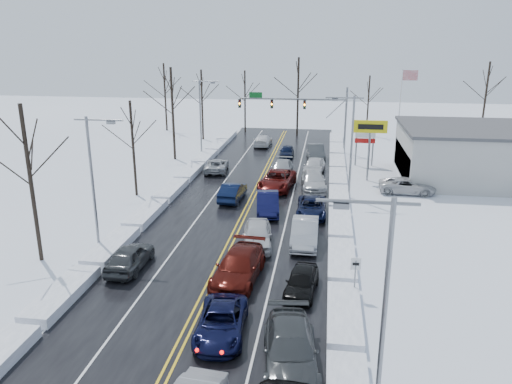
% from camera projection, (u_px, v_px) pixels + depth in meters
% --- Properties ---
extents(ground, '(160.00, 160.00, 0.00)m').
position_uv_depth(ground, '(234.00, 234.00, 36.19)').
color(ground, silver).
rests_on(ground, ground).
extents(road_surface, '(14.00, 84.00, 0.01)m').
position_uv_depth(road_surface, '(239.00, 225.00, 38.07)').
color(road_surface, black).
rests_on(road_surface, ground).
extents(snow_bank_left, '(1.69, 72.00, 0.60)m').
position_uv_depth(snow_bank_left, '(144.00, 220.00, 39.11)').
color(snow_bank_left, white).
rests_on(snow_bank_left, ground).
extents(snow_bank_right, '(1.69, 72.00, 0.60)m').
position_uv_depth(snow_bank_right, '(340.00, 230.00, 37.04)').
color(snow_bank_right, white).
rests_on(snow_bank_right, ground).
extents(traffic_signal_mast, '(13.28, 0.39, 8.00)m').
position_uv_depth(traffic_signal_mast, '(304.00, 108.00, 60.53)').
color(traffic_signal_mast, slate).
rests_on(traffic_signal_mast, ground).
extents(tires_plus_sign, '(3.20, 0.34, 6.00)m').
position_uv_depth(tires_plus_sign, '(370.00, 131.00, 48.38)').
color(tires_plus_sign, slate).
rests_on(tires_plus_sign, ground).
extents(used_vehicles_sign, '(2.20, 0.22, 4.65)m').
position_uv_depth(used_vehicles_sign, '(365.00, 136.00, 54.55)').
color(used_vehicles_sign, slate).
rests_on(used_vehicles_sign, ground).
extents(speed_limit_sign, '(0.55, 0.09, 2.35)m').
position_uv_depth(speed_limit_sign, '(355.00, 270.00, 27.02)').
color(speed_limit_sign, slate).
rests_on(speed_limit_sign, ground).
extents(flagpole, '(1.87, 1.20, 10.00)m').
position_uv_depth(flagpole, '(401.00, 104.00, 60.69)').
color(flagpole, silver).
rests_on(flagpole, ground).
extents(dealership_building, '(20.40, 12.40, 5.30)m').
position_uv_depth(dealership_building, '(507.00, 154.00, 49.13)').
color(dealership_building, '#A5A5A1').
rests_on(dealership_building, ground).
extents(streetlight_se, '(3.20, 0.25, 9.00)m').
position_uv_depth(streetlight_se, '(379.00, 303.00, 16.47)').
color(streetlight_se, slate).
rests_on(streetlight_se, ground).
extents(streetlight_ne, '(3.20, 0.25, 9.00)m').
position_uv_depth(streetlight_ne, '(350.00, 139.00, 42.92)').
color(streetlight_ne, slate).
rests_on(streetlight_ne, ground).
extents(streetlight_sw, '(3.20, 0.25, 9.00)m').
position_uv_depth(streetlight_sw, '(95.00, 174.00, 31.96)').
color(streetlight_sw, slate).
rests_on(streetlight_sw, ground).
extents(streetlight_nw, '(3.20, 0.25, 9.00)m').
position_uv_depth(streetlight_nw, '(202.00, 112.00, 58.41)').
color(streetlight_nw, slate).
rests_on(streetlight_nw, ground).
extents(tree_left_b, '(4.00, 4.00, 10.00)m').
position_uv_depth(tree_left_b, '(27.00, 154.00, 30.01)').
color(tree_left_b, '#2D231C').
rests_on(tree_left_b, ground).
extents(tree_left_c, '(3.40, 3.40, 8.50)m').
position_uv_depth(tree_left_c, '(132.00, 130.00, 43.41)').
color(tree_left_c, '#2D231C').
rests_on(tree_left_c, ground).
extents(tree_left_d, '(4.20, 4.20, 10.50)m').
position_uv_depth(tree_left_d, '(172.00, 96.00, 56.32)').
color(tree_left_d, '#2D231C').
rests_on(tree_left_d, ground).
extents(tree_left_e, '(3.80, 3.80, 9.50)m').
position_uv_depth(tree_left_e, '(202.00, 91.00, 67.81)').
color(tree_left_e, '#2D231C').
rests_on(tree_left_e, ground).
extents(tree_far_a, '(4.00, 4.00, 10.00)m').
position_uv_depth(tree_far_a, '(165.00, 84.00, 74.35)').
color(tree_far_a, '#2D231C').
rests_on(tree_far_a, ground).
extents(tree_far_b, '(3.60, 3.60, 9.00)m').
position_uv_depth(tree_far_b, '(245.00, 89.00, 73.87)').
color(tree_far_b, '#2D231C').
rests_on(tree_far_b, ground).
extents(tree_far_c, '(4.40, 4.40, 11.00)m').
position_uv_depth(tree_far_c, '(298.00, 81.00, 70.47)').
color(tree_far_c, '#2D231C').
rests_on(tree_far_c, ground).
extents(tree_far_d, '(3.40, 3.40, 8.50)m').
position_uv_depth(tree_far_d, '(369.00, 94.00, 71.04)').
color(tree_far_d, '#2D231C').
rests_on(tree_far_d, ground).
extents(tree_far_e, '(4.20, 4.20, 10.50)m').
position_uv_depth(tree_far_e, '(487.00, 85.00, 68.91)').
color(tree_far_e, '#2D231C').
rests_on(tree_far_e, ground).
extents(queued_car_2, '(2.60, 5.05, 1.36)m').
position_uv_depth(queued_car_2, '(221.00, 334.00, 24.03)').
color(queued_car_2, black).
rests_on(queued_car_2, ground).
extents(queued_car_3, '(2.86, 6.07, 1.71)m').
position_uv_depth(queued_car_3, '(239.00, 280.00, 29.41)').
color(queued_car_3, '#460E09').
rests_on(queued_car_3, ground).
extents(queued_car_4, '(2.52, 5.03, 1.64)m').
position_uv_depth(queued_car_4, '(257.00, 246.00, 34.25)').
color(queued_car_4, silver).
rests_on(queued_car_4, ground).
extents(queued_car_5, '(2.40, 5.21, 1.65)m').
position_uv_depth(queued_car_5, '(268.00, 213.00, 40.67)').
color(queued_car_5, '#0B0D33').
rests_on(queued_car_5, ground).
extents(queued_car_6, '(3.53, 6.40, 1.70)m').
position_uv_depth(queued_car_6, '(277.00, 189.00, 47.10)').
color(queued_car_6, '#4D0C0A').
rests_on(queued_car_6, ground).
extents(queued_car_7, '(2.16, 5.30, 1.54)m').
position_uv_depth(queued_car_7, '(282.00, 176.00, 51.46)').
color(queued_car_7, '#9FA2A6').
rests_on(queued_car_7, ground).
extents(queued_car_8, '(1.64, 3.99, 1.35)m').
position_uv_depth(queued_car_8, '(287.00, 157.00, 59.50)').
color(queued_car_8, black).
rests_on(queued_car_8, ground).
extents(queued_car_11, '(3.02, 5.98, 1.67)m').
position_uv_depth(queued_car_11, '(290.00, 366.00, 21.76)').
color(queued_car_11, '#383B3D').
rests_on(queued_car_11, ground).
extents(queued_car_12, '(2.04, 4.21, 1.38)m').
position_uv_depth(queued_car_12, '(301.00, 293.00, 27.94)').
color(queued_car_12, black).
rests_on(queued_car_12, ground).
extents(queued_car_13, '(1.83, 5.15, 1.69)m').
position_uv_depth(queued_car_13, '(305.00, 244.00, 34.57)').
color(queued_car_13, '#A5A7AD').
rests_on(queued_car_13, ground).
extents(queued_car_14, '(2.36, 5.00, 1.38)m').
position_uv_depth(queued_car_14, '(311.00, 215.00, 40.05)').
color(queued_car_14, black).
rests_on(queued_car_14, ground).
extents(queued_car_15, '(2.70, 5.57, 1.56)m').
position_uv_depth(queued_car_15, '(313.00, 189.00, 47.04)').
color(queued_car_15, silver).
rests_on(queued_car_15, ground).
extents(queued_car_16, '(2.44, 5.09, 1.68)m').
position_uv_depth(queued_car_16, '(314.00, 174.00, 52.08)').
color(queued_car_16, silver).
rests_on(queued_car_16, ground).
extents(queued_car_17, '(2.48, 5.42, 1.72)m').
position_uv_depth(queued_car_17, '(315.00, 159.00, 58.35)').
color(queued_car_17, '#3C3F41').
rests_on(queued_car_17, ground).
extents(oncoming_car_0, '(1.89, 4.77, 1.54)m').
position_uv_depth(oncoming_car_0, '(233.00, 200.00, 43.86)').
color(oncoming_car_0, black).
rests_on(oncoming_car_0, ground).
extents(oncoming_car_1, '(2.85, 5.18, 1.38)m').
position_uv_depth(oncoming_car_1, '(217.00, 172.00, 53.06)').
color(oncoming_car_1, '#989A9F').
rests_on(oncoming_car_1, ground).
extents(oncoming_car_2, '(2.18, 5.04, 1.44)m').
position_uv_depth(oncoming_car_2, '(263.00, 146.00, 65.54)').
color(oncoming_car_2, silver).
rests_on(oncoming_car_2, ground).
extents(oncoming_car_3, '(1.92, 4.63, 1.57)m').
position_uv_depth(oncoming_car_3, '(131.00, 268.00, 30.88)').
color(oncoming_car_3, '#383B3D').
rests_on(oncoming_car_3, ground).
extents(parked_car_0, '(5.17, 2.53, 1.42)m').
position_uv_depth(parked_car_0, '(407.00, 193.00, 45.70)').
color(parked_car_0, '#BBBBBE').
rests_on(parked_car_0, ground).
extents(parked_car_1, '(2.38, 5.59, 1.61)m').
position_uv_depth(parked_car_1, '(433.00, 183.00, 48.86)').
color(parked_car_1, '#434548').
rests_on(parked_car_1, ground).
extents(parked_car_2, '(1.83, 4.46, 1.51)m').
position_uv_depth(parked_car_2, '(407.00, 169.00, 54.10)').
color(parked_car_2, black).
rests_on(parked_car_2, ground).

